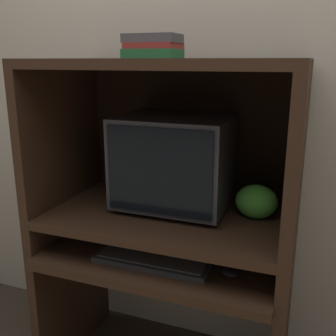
{
  "coord_description": "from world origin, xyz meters",
  "views": [
    {
      "loc": [
        0.53,
        -1.11,
        1.39
      ],
      "look_at": [
        0.0,
        0.29,
        0.98
      ],
      "focal_mm": 42.0,
      "sensor_mm": 36.0,
      "label": 1
    }
  ],
  "objects_px": {
    "snack_bag": "(256,202)",
    "crt_monitor": "(175,161)",
    "mouse": "(230,274)",
    "keyboard": "(154,260)",
    "book_stack": "(153,47)"
  },
  "relations": [
    {
      "from": "snack_bag",
      "to": "book_stack",
      "type": "bearing_deg",
      "value": -178.32
    },
    {
      "from": "keyboard",
      "to": "mouse",
      "type": "relative_size",
      "value": 7.29
    },
    {
      "from": "keyboard",
      "to": "book_stack",
      "type": "height_order",
      "value": "book_stack"
    },
    {
      "from": "snack_bag",
      "to": "crt_monitor",
      "type": "bearing_deg",
      "value": 179.98
    },
    {
      "from": "crt_monitor",
      "to": "book_stack",
      "type": "xyz_separation_m",
      "value": [
        -0.09,
        -0.01,
        0.45
      ]
    },
    {
      "from": "crt_monitor",
      "to": "book_stack",
      "type": "relative_size",
      "value": 2.15
    },
    {
      "from": "mouse",
      "to": "crt_monitor",
      "type": "bearing_deg",
      "value": 142.93
    },
    {
      "from": "book_stack",
      "to": "crt_monitor",
      "type": "bearing_deg",
      "value": 8.32
    },
    {
      "from": "mouse",
      "to": "keyboard",
      "type": "bearing_deg",
      "value": -179.21
    },
    {
      "from": "mouse",
      "to": "snack_bag",
      "type": "xyz_separation_m",
      "value": [
        0.05,
        0.22,
        0.2
      ]
    },
    {
      "from": "snack_bag",
      "to": "book_stack",
      "type": "distance_m",
      "value": 0.72
    },
    {
      "from": "crt_monitor",
      "to": "book_stack",
      "type": "distance_m",
      "value": 0.46
    },
    {
      "from": "snack_bag",
      "to": "book_stack",
      "type": "xyz_separation_m",
      "value": [
        -0.42,
        -0.01,
        0.58
      ]
    },
    {
      "from": "mouse",
      "to": "book_stack",
      "type": "distance_m",
      "value": 0.89
    },
    {
      "from": "keyboard",
      "to": "mouse",
      "type": "height_order",
      "value": "mouse"
    }
  ]
}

